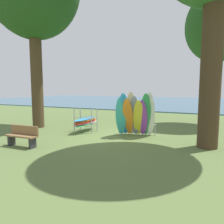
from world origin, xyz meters
TOP-DOWN VIEW (x-y plane):
  - ground_plane at (0.00, 0.00)m, footprint 80.00×80.00m
  - lake_water at (0.00, 29.21)m, footprint 80.00×36.00m
  - tree_mid_behind at (4.17, 5.92)m, footprint 3.93×3.93m
  - leaning_board_pile at (0.60, 0.52)m, footprint 2.02×1.29m
  - board_storage_rack at (-2.22, 0.45)m, footprint 1.15×2.13m
  - park_bench at (-2.93, -3.23)m, footprint 1.42×0.47m

SIDE VIEW (x-z plane):
  - ground_plane at x=0.00m, z-range 0.00..0.00m
  - lake_water at x=0.00m, z-range 0.00..0.10m
  - park_bench at x=-2.93m, z-range 0.03..0.88m
  - board_storage_rack at x=-2.22m, z-range -0.07..1.18m
  - leaning_board_pile at x=0.60m, z-range -0.09..2.12m
  - tree_mid_behind at x=4.17m, z-range 1.97..10.52m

